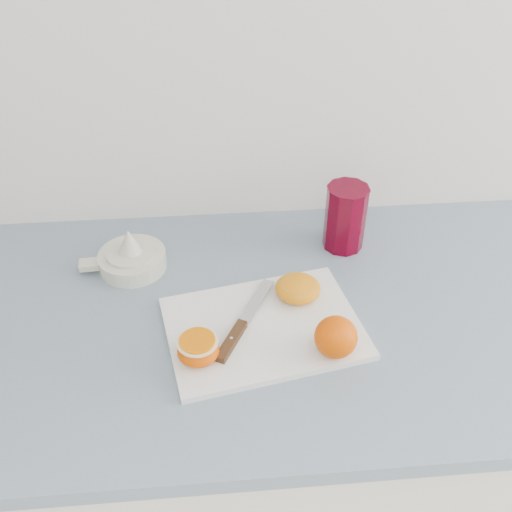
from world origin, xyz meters
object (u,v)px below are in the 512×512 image
object	(u,v)px
counter	(237,454)
cutting_board	(264,328)
citrus_juicer	(131,257)
red_tumbler	(345,220)
half_orange	(198,349)

from	to	relation	value
counter	cutting_board	bearing A→B (deg)	-46.33
cutting_board	citrus_juicer	distance (m)	0.30
cutting_board	red_tumbler	size ratio (longest dim) A/B	2.38
cutting_board	half_orange	bearing A→B (deg)	-149.94
counter	half_orange	world-z (taller)	half_orange
citrus_juicer	red_tumbler	xyz separation A→B (m)	(0.41, 0.03, 0.04)
half_orange	citrus_juicer	xyz separation A→B (m)	(-0.12, 0.25, -0.01)
half_orange	citrus_juicer	bearing A→B (deg)	116.51
cutting_board	citrus_juicer	xyz separation A→B (m)	(-0.23, 0.19, 0.02)
cutting_board	half_orange	size ratio (longest dim) A/B	4.82
counter	citrus_juicer	bearing A→B (deg)	143.53
half_orange	red_tumbler	xyz separation A→B (m)	(0.29, 0.28, 0.03)
counter	citrus_juicer	distance (m)	0.52
cutting_board	counter	bearing A→B (deg)	133.67
cutting_board	half_orange	xyz separation A→B (m)	(-0.11, -0.06, 0.03)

